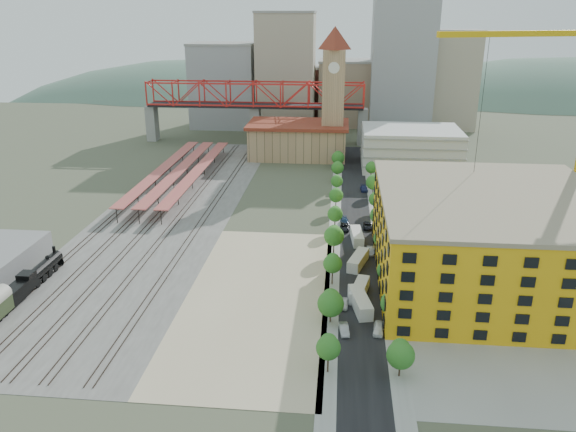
# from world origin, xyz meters

# --- Properties ---
(ground) EXTENTS (400.00, 400.00, 0.00)m
(ground) POSITION_xyz_m (0.00, 0.00, 0.00)
(ground) COLOR #474C38
(ground) RESTS_ON ground
(ballast_strip) EXTENTS (36.00, 165.00, 0.06)m
(ballast_strip) POSITION_xyz_m (-36.00, 17.50, 0.03)
(ballast_strip) COLOR #605E59
(ballast_strip) RESTS_ON ground
(dirt_lot) EXTENTS (28.00, 67.00, 0.06)m
(dirt_lot) POSITION_xyz_m (-4.00, -31.50, 0.03)
(dirt_lot) COLOR tan
(dirt_lot) RESTS_ON ground
(street_asphalt) EXTENTS (12.00, 170.00, 0.06)m
(street_asphalt) POSITION_xyz_m (16.00, 15.00, 0.03)
(street_asphalt) COLOR black
(street_asphalt) RESTS_ON ground
(sidewalk_west) EXTENTS (3.00, 170.00, 0.04)m
(sidewalk_west) POSITION_xyz_m (10.50, 15.00, 0.02)
(sidewalk_west) COLOR gray
(sidewalk_west) RESTS_ON ground
(sidewalk_east) EXTENTS (3.00, 170.00, 0.04)m
(sidewalk_east) POSITION_xyz_m (21.50, 15.00, 0.02)
(sidewalk_east) COLOR gray
(sidewalk_east) RESTS_ON ground
(construction_pad) EXTENTS (50.00, 90.00, 0.06)m
(construction_pad) POSITION_xyz_m (45.00, -20.00, 0.03)
(construction_pad) COLOR gray
(construction_pad) RESTS_ON ground
(rail_tracks) EXTENTS (26.56, 160.00, 0.18)m
(rail_tracks) POSITION_xyz_m (-37.80, 17.50, 0.15)
(rail_tracks) COLOR #382B23
(rail_tracks) RESTS_ON ground
(platform_canopies) EXTENTS (16.00, 80.00, 4.12)m
(platform_canopies) POSITION_xyz_m (-41.00, 45.00, 3.99)
(platform_canopies) COLOR #AF5743
(platform_canopies) RESTS_ON ground
(station_hall) EXTENTS (38.00, 24.00, 13.10)m
(station_hall) POSITION_xyz_m (-5.00, 82.00, 6.67)
(station_hall) COLOR tan
(station_hall) RESTS_ON ground
(clock_tower) EXTENTS (12.00, 12.00, 52.00)m
(clock_tower) POSITION_xyz_m (8.00, 79.99, 28.70)
(clock_tower) COLOR tan
(clock_tower) RESTS_ON ground
(parking_garage) EXTENTS (34.00, 26.00, 14.00)m
(parking_garage) POSITION_xyz_m (36.00, 70.00, 7.00)
(parking_garage) COLOR silver
(parking_garage) RESTS_ON ground
(truss_bridge) EXTENTS (94.00, 9.60, 25.60)m
(truss_bridge) POSITION_xyz_m (-25.00, 105.00, 18.86)
(truss_bridge) COLOR gray
(truss_bridge) RESTS_ON ground
(construction_building) EXTENTS (44.60, 50.60, 18.80)m
(construction_building) POSITION_xyz_m (42.00, -20.00, 9.41)
(construction_building) COLOR yellow
(construction_building) RESTS_ON ground
(street_trees) EXTENTS (15.40, 124.40, 8.00)m
(street_trees) POSITION_xyz_m (16.00, 5.00, 0.00)
(street_trees) COLOR #2E6F21
(street_trees) RESTS_ON ground
(skyline) EXTENTS (133.00, 46.00, 60.00)m
(skyline) POSITION_xyz_m (7.47, 142.31, 22.81)
(skyline) COLOR #9EA0A3
(skyline) RESTS_ON ground
(distant_hills) EXTENTS (647.00, 264.00, 227.00)m
(distant_hills) POSITION_xyz_m (45.28, 260.00, -79.54)
(distant_hills) COLOR #4C6B59
(distant_hills) RESTS_ON ground
(locomotive) EXTENTS (2.80, 21.61, 5.40)m
(locomotive) POSITION_xyz_m (-50.00, -30.84, 2.02)
(locomotive) COLOR black
(locomotive) RESTS_ON ground
(site_trailer_a) EXTENTS (4.68, 10.41, 2.76)m
(site_trailer_a) POSITION_xyz_m (16.00, -34.61, 1.38)
(site_trailer_a) COLOR silver
(site_trailer_a) RESTS_ON ground
(site_trailer_b) EXTENTS (4.30, 9.35, 2.48)m
(site_trailer_b) POSITION_xyz_m (16.00, -29.38, 1.24)
(site_trailer_b) COLOR silver
(site_trailer_b) RESTS_ON ground
(site_trailer_c) EXTENTS (5.11, 9.82, 2.60)m
(site_trailer_c) POSITION_xyz_m (16.00, -15.41, 1.30)
(site_trailer_c) COLOR silver
(site_trailer_c) RESTS_ON ground
(site_trailer_d) EXTENTS (3.33, 9.59, 2.57)m
(site_trailer_d) POSITION_xyz_m (16.00, -1.37, 1.29)
(site_trailer_d) COLOR silver
(site_trailer_d) RESTS_ON ground
(car_0) EXTENTS (2.11, 4.25, 1.39)m
(car_0) POSITION_xyz_m (13.00, -34.21, 0.70)
(car_0) COLOR silver
(car_0) RESTS_ON ground
(car_1) EXTENTS (2.06, 4.49, 1.43)m
(car_1) POSITION_xyz_m (13.00, -43.40, 0.71)
(car_1) COLOR #95969A
(car_1) RESTS_ON ground
(car_2) EXTENTS (2.88, 5.53, 1.49)m
(car_2) POSITION_xyz_m (13.00, 5.93, 0.74)
(car_2) COLOR black
(car_2) RESTS_ON ground
(car_3) EXTENTS (2.54, 5.36, 1.51)m
(car_3) POSITION_xyz_m (13.00, 9.93, 0.75)
(car_3) COLOR navy
(car_3) RESTS_ON ground
(car_4) EXTENTS (2.31, 4.69, 1.54)m
(car_4) POSITION_xyz_m (19.00, -42.71, 0.77)
(car_4) COLOR white
(car_4) RESTS_ON ground
(car_5) EXTENTS (1.65, 4.44, 1.45)m
(car_5) POSITION_xyz_m (19.00, -8.58, 0.72)
(car_5) COLOR #AAA8AE
(car_5) RESTS_ON ground
(car_6) EXTENTS (2.46, 5.05, 1.38)m
(car_6) POSITION_xyz_m (19.00, 7.57, 0.69)
(car_6) COLOR black
(car_6) RESTS_ON ground
(car_7) EXTENTS (2.51, 5.32, 1.50)m
(car_7) POSITION_xyz_m (19.00, 39.96, 0.75)
(car_7) COLOR navy
(car_7) RESTS_ON ground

